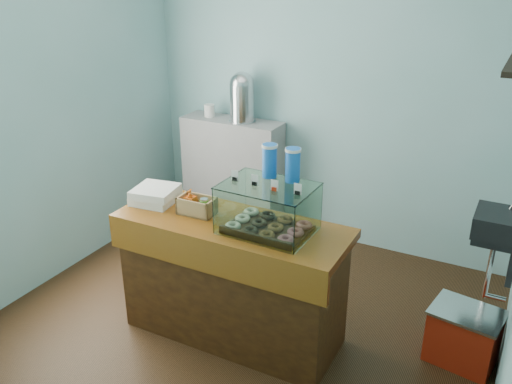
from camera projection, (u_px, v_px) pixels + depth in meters
The scene contains 9 objects.
ground at pixel (250, 314), 4.16m from camera, with size 3.50×3.50×0.00m, color black.
room_shell at pixel (253, 95), 3.49m from camera, with size 3.54×3.04×2.82m.
counter at pixel (232, 279), 3.78m from camera, with size 1.60×0.60×0.90m.
back_shelf at pixel (233, 173), 5.41m from camera, with size 1.00×0.32×1.10m, color gray.
display_case at pixel (271, 204), 3.45m from camera, with size 0.59×0.44×0.53m.
condiment_crate at pixel (196, 205), 3.70m from camera, with size 0.25×0.16×0.17m.
pastry_boxes at pixel (155, 195), 3.88m from camera, with size 0.33×0.33×0.11m.
coffee_urn at pixel (242, 96), 5.03m from camera, with size 0.26×0.26×0.47m.
red_cooler at pixel (463, 336), 3.61m from camera, with size 0.50×0.41×0.39m.
Camera 1 is at (1.65, -3.05, 2.50)m, focal length 38.00 mm.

